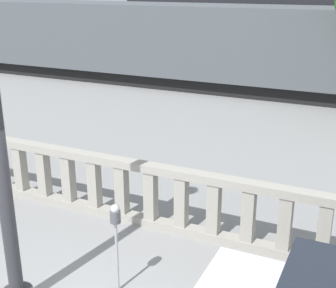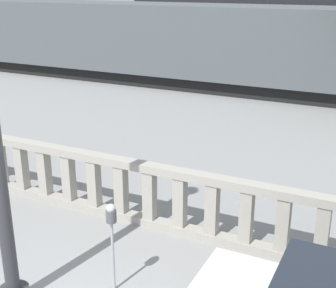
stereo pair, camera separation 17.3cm
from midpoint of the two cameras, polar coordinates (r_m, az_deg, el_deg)
balustrade at (r=8.31m, az=-2.72°, el=-6.26°), size 14.95×0.24×1.18m
parking_meter at (r=6.47m, az=-7.17°, el=-9.70°), size 0.15×0.15×1.36m
train_near at (r=19.82m, az=-0.97°, el=12.25°), size 29.84×2.92×3.86m
train_far at (r=28.67m, az=15.32°, el=13.99°), size 20.25×3.05×3.99m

